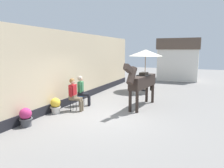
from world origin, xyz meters
The scene contains 10 objects.
ground_plane centered at (0.00, 3.00, 0.00)m, with size 40.00×40.00×0.00m, color slate.
pub_facade_wall centered at (-2.55, 1.50, 1.54)m, with size 0.34×14.00×3.40m.
distant_cottage centered at (1.40, 11.48, 1.80)m, with size 3.40×2.60×3.50m.
seated_visitor_near centered at (-1.62, 0.01, 0.78)m, with size 0.61×0.49×1.39m.
seated_visitor_far centered at (-1.75, 0.86, 0.78)m, with size 0.61×0.49×1.39m.
saddled_horse_center centered at (0.84, 1.64, 1.16)m, with size 0.69×2.99×2.06m.
flower_planter_near centered at (-2.11, -2.19, 0.33)m, with size 0.43×0.43×0.64m.
flower_planter_middle centered at (-2.12, -0.61, 0.33)m, with size 0.43×0.43×0.64m.
cafe_parasol centered at (0.00, 5.56, 2.36)m, with size 2.10×2.10×2.58m.
spare_stool_white centered at (-0.10, 4.09, 0.40)m, with size 0.32×0.32×0.46m.
Camera 1 is at (3.21, -7.23, 2.55)m, focal length 33.34 mm.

